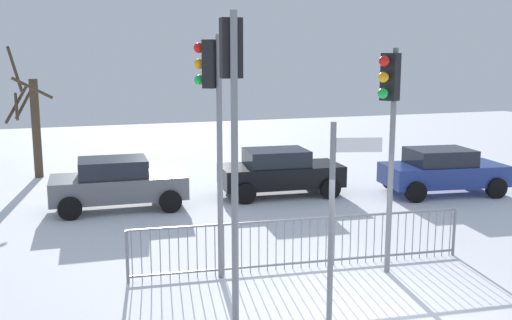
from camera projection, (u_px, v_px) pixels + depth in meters
name	position (u px, v px, depth m)	size (l,w,h in m)	color
ground_plane	(354.00, 312.00, 9.97)	(60.00, 60.00, 0.00)	white
traffic_light_mid_right	(213.00, 103.00, 11.01)	(0.48, 0.46, 4.74)	slate
traffic_light_rear_right	(390.00, 111.00, 11.19)	(0.52, 0.41, 4.50)	slate
traffic_light_rear_left	(232.00, 101.00, 8.87)	(0.33, 0.57, 5.00)	slate
direction_sign_post	(335.00, 219.00, 8.90)	(0.77, 0.25, 3.37)	slate
pedestrian_guard_railing	(301.00, 243.00, 11.97)	(7.06, 0.76, 1.07)	slate
car_blue_mid	(442.00, 170.00, 18.50)	(3.99, 2.35, 1.47)	navy
car_grey_far	(117.00, 183.00, 16.70)	(3.87, 2.06, 1.47)	slate
car_black_near	(279.00, 171.00, 18.37)	(3.93, 2.20, 1.47)	black
bare_tree_left	(33.00, 121.00, 20.84)	(1.69, 1.86, 4.72)	#473828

